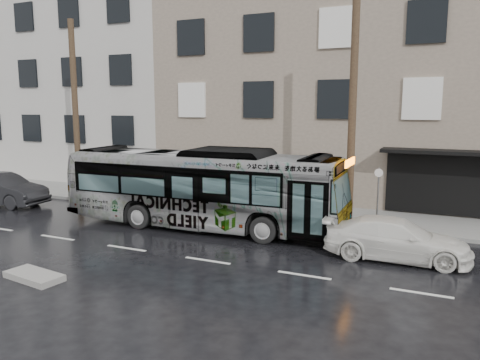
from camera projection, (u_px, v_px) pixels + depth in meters
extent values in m
plane|color=black|center=(166.00, 231.00, 18.51)|extent=(120.00, 120.00, 0.00)
cube|color=gray|center=(222.00, 205.00, 22.91)|extent=(90.00, 3.60, 0.15)
cube|color=gray|center=(359.00, 95.00, 27.04)|extent=(20.00, 12.00, 11.00)
cube|color=#B7B4AD|center=(72.00, 67.00, 37.36)|extent=(26.00, 15.00, 16.00)
cylinder|color=#4F3C27|center=(352.00, 112.00, 18.10)|extent=(0.30, 0.30, 9.00)
cylinder|color=#4F3C27|center=(75.00, 111.00, 23.80)|extent=(0.30, 0.30, 9.00)
cylinder|color=slate|center=(378.00, 198.00, 18.17)|extent=(0.06, 0.06, 2.40)
imported|color=#B2B2B2|center=(202.00, 188.00, 18.84)|extent=(11.69, 3.04, 3.24)
imported|color=silver|center=(396.00, 239.00, 15.02)|extent=(4.63, 2.04, 1.32)
imported|color=black|center=(2.00, 190.00, 23.22)|extent=(4.85, 1.95, 1.57)
cube|color=gray|center=(34.00, 276.00, 13.34)|extent=(1.89, 1.04, 0.18)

